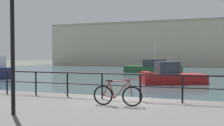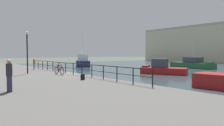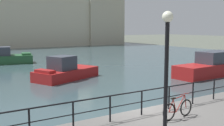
# 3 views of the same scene
# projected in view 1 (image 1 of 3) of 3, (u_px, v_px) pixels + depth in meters

# --- Properties ---
(ground_plane) EXTENTS (240.00, 240.00, 0.00)m
(ground_plane) POSITION_uv_depth(u_px,v_px,m) (122.00, 114.00, 10.08)
(ground_plane) COLOR #4C5147
(water_basin) EXTENTS (80.00, 60.00, 0.01)m
(water_basin) POSITION_uv_depth(u_px,v_px,m) (166.00, 72.00, 38.99)
(water_basin) COLOR #33474C
(water_basin) RESTS_ON ground_plane
(harbor_building) EXTENTS (68.94, 13.77, 16.66)m
(harbor_building) POSITION_uv_depth(u_px,v_px,m) (193.00, 43.00, 62.93)
(harbor_building) COLOR #C1B79E
(harbor_building) RESTS_ON ground_plane
(moored_red_daysailer) EXTENTS (6.46, 4.65, 2.06)m
(moored_red_daysailer) POSITION_uv_depth(u_px,v_px,m) (171.00, 76.00, 21.68)
(moored_red_daysailer) COLOR maroon
(moored_red_daysailer) RESTS_ON water_basin
(moored_white_yacht) EXTENTS (9.17, 4.58, 5.37)m
(moored_white_yacht) POSITION_uv_depth(u_px,v_px,m) (153.00, 68.00, 35.89)
(moored_white_yacht) COLOR #23512D
(moored_white_yacht) RESTS_ON water_basin
(quay_railing) EXTENTS (20.82, 0.07, 1.08)m
(quay_railing) POSITION_uv_depth(u_px,v_px,m) (121.00, 82.00, 9.28)
(quay_railing) COLOR black
(quay_railing) RESTS_ON quay_promenade
(parked_bicycle) EXTENTS (1.77, 0.18, 0.98)m
(parked_bicycle) POSITION_uv_depth(u_px,v_px,m) (117.00, 95.00, 8.14)
(parked_bicycle) COLOR black
(parked_bicycle) RESTS_ON quay_promenade
(quay_lamp_post) EXTENTS (0.32, 0.32, 4.18)m
(quay_lamp_post) POSITION_uv_depth(u_px,v_px,m) (12.00, 25.00, 6.86)
(quay_lamp_post) COLOR black
(quay_lamp_post) RESTS_ON quay_promenade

